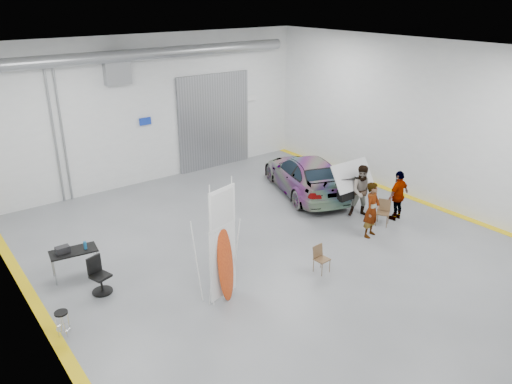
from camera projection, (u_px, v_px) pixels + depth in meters
ground at (277, 250)px, 15.62m from camera, size 16.00×16.00×0.00m
room_shell at (241, 107)px, 15.86m from camera, size 14.02×16.18×6.01m
sedan_car at (306, 175)px, 19.75m from camera, size 3.73×5.57×1.50m
person_a at (372, 210)px, 16.15m from camera, size 0.78×0.62×1.88m
person_b at (363, 191)px, 17.59m from camera, size 1.17×1.13×1.91m
person_c at (398, 195)px, 17.38m from camera, size 1.07×0.51×1.80m
surfboard_display at (222, 255)px, 12.58m from camera, size 0.92×0.41×3.33m
folding_chair_near at (321, 264)px, 14.30m from camera, size 0.41×0.42×0.80m
folding_chair_far at (382, 218)px, 17.16m from camera, size 0.56×0.68×0.89m
shop_stool at (63, 324)px, 11.64m from camera, size 0.33×0.33×0.64m
work_table at (71, 251)px, 13.88m from camera, size 1.34×0.80×1.03m
office_chair at (100, 277)px, 13.28m from camera, size 0.56×0.59×1.02m
trunk_lid at (351, 173)px, 17.74m from camera, size 1.75×1.06×0.04m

